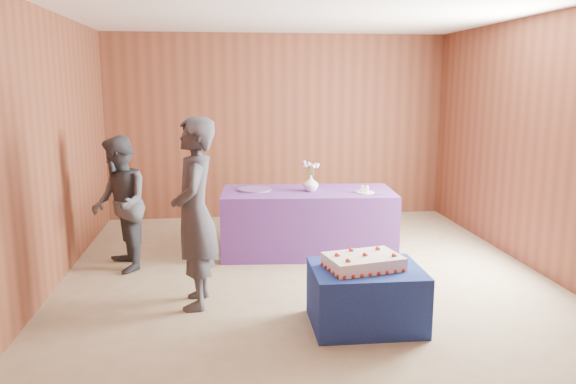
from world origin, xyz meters
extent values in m
plane|color=#9C8A6B|center=(0.00, 0.00, 0.00)|extent=(6.00, 6.00, 0.00)
cube|color=brown|center=(0.00, 3.00, 1.35)|extent=(5.00, 0.04, 2.70)
cube|color=brown|center=(0.00, -3.00, 1.35)|extent=(5.00, 0.04, 2.70)
cube|color=brown|center=(-2.50, 0.00, 1.35)|extent=(0.04, 6.00, 2.70)
cube|color=brown|center=(2.50, 0.00, 1.35)|extent=(0.04, 6.00, 2.70)
cube|color=white|center=(0.00, 0.00, 2.70)|extent=(5.00, 6.00, 0.04)
cube|color=navy|center=(0.33, -1.02, 0.25)|extent=(0.91, 0.71, 0.50)
cube|color=#542F82|center=(0.16, 1.07, 0.38)|extent=(2.06, 1.05, 0.75)
cube|color=white|center=(0.30, -1.02, 0.55)|extent=(0.66, 0.51, 0.11)
sphere|color=#B6200E|center=(0.05, -1.27, 0.52)|extent=(0.03, 0.03, 0.03)
sphere|color=#B6200E|center=(0.63, -1.15, 0.52)|extent=(0.03, 0.03, 0.03)
sphere|color=#B6200E|center=(-0.03, -0.89, 0.52)|extent=(0.03, 0.03, 0.03)
sphere|color=#B6200E|center=(0.55, -0.76, 0.52)|extent=(0.03, 0.03, 0.03)
sphere|color=#B6200E|center=(0.15, -1.15, 0.63)|extent=(0.04, 0.04, 0.04)
cone|color=#165413|center=(0.17, -1.15, 0.61)|extent=(0.02, 0.03, 0.02)
sphere|color=#B6200E|center=(0.43, -0.90, 0.63)|extent=(0.04, 0.04, 0.04)
cone|color=#165413|center=(0.46, -0.90, 0.61)|extent=(0.02, 0.03, 0.02)
sphere|color=#B6200E|center=(0.30, -1.02, 0.63)|extent=(0.04, 0.04, 0.04)
cone|color=#165413|center=(0.32, -1.02, 0.61)|extent=(0.02, 0.03, 0.02)
imported|color=silver|center=(0.19, 1.04, 0.84)|extent=(0.23, 0.23, 0.18)
cylinder|color=#2F5A24|center=(0.22, 1.04, 1.00)|extent=(0.01, 0.01, 0.13)
sphere|color=silver|center=(0.27, 1.04, 1.07)|extent=(0.04, 0.04, 0.04)
cylinder|color=#2F5A24|center=(0.21, 1.06, 1.00)|extent=(0.01, 0.01, 0.13)
sphere|color=white|center=(0.25, 1.09, 1.07)|extent=(0.04, 0.04, 0.04)
cylinder|color=#2F5A24|center=(0.19, 1.07, 1.00)|extent=(0.01, 0.01, 0.13)
sphere|color=silver|center=(0.20, 1.12, 1.07)|extent=(0.04, 0.04, 0.04)
cylinder|color=#2F5A24|center=(0.17, 1.07, 1.00)|extent=(0.01, 0.01, 0.13)
sphere|color=white|center=(0.15, 1.11, 1.07)|extent=(0.04, 0.04, 0.04)
cylinder|color=#2F5A24|center=(0.16, 1.05, 1.00)|extent=(0.01, 0.01, 0.13)
sphere|color=silver|center=(0.11, 1.07, 1.07)|extent=(0.04, 0.04, 0.04)
cylinder|color=#2F5A24|center=(0.16, 1.03, 1.00)|extent=(0.01, 0.01, 0.13)
sphere|color=white|center=(0.11, 1.02, 1.07)|extent=(0.04, 0.04, 0.04)
cylinder|color=#2F5A24|center=(0.17, 1.02, 1.00)|extent=(0.01, 0.01, 0.13)
sphere|color=silver|center=(0.15, 0.98, 1.07)|extent=(0.04, 0.04, 0.04)
cylinder|color=#2F5A24|center=(0.19, 1.01, 1.00)|extent=(0.01, 0.01, 0.13)
sphere|color=white|center=(0.20, 0.97, 1.07)|extent=(0.04, 0.04, 0.04)
cylinder|color=#2F5A24|center=(0.21, 1.02, 1.00)|extent=(0.01, 0.01, 0.13)
sphere|color=silver|center=(0.25, 0.99, 1.07)|extent=(0.04, 0.04, 0.04)
cylinder|color=#6F4E9D|center=(-0.46, 1.17, 0.76)|extent=(0.54, 0.54, 0.02)
cylinder|color=silver|center=(0.79, 0.88, 0.76)|extent=(0.23, 0.23, 0.01)
cube|color=white|center=(0.79, 0.88, 0.80)|extent=(0.10, 0.09, 0.07)
sphere|color=#B6200E|center=(0.79, 0.86, 0.84)|extent=(0.03, 0.03, 0.03)
cube|color=silver|center=(0.84, 0.74, 0.75)|extent=(0.26, 0.05, 0.00)
imported|color=#33333C|center=(-1.08, -0.41, 0.86)|extent=(0.43, 0.64, 1.71)
imported|color=#383943|center=(-1.93, 0.68, 0.73)|extent=(0.75, 0.85, 1.45)
camera|label=1|loc=(-0.83, -5.31, 2.00)|focal=35.00mm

